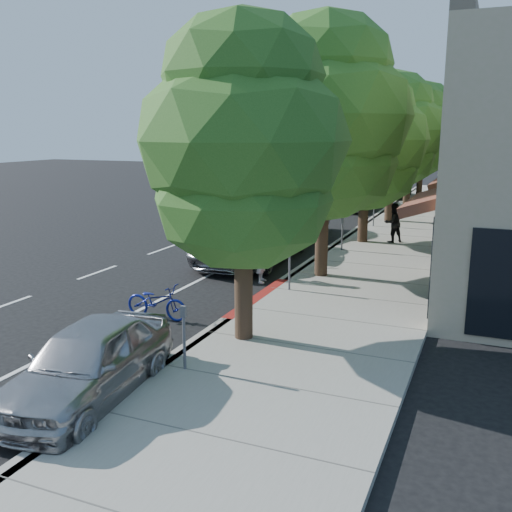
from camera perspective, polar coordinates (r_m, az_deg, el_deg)
The scene contains 18 objects.
ground at distance 14.88m, azimuth -1.27°, elevation -5.66°, with size 120.00×120.00×0.00m, color black.
sidewalk at distance 21.67m, azimuth 13.03°, elevation 0.04°, with size 4.60×56.00×0.15m, color gray.
curb at distance 22.16m, azimuth 7.17°, elevation 0.54°, with size 0.30×56.00×0.15m, color #9E998E.
curb_red_segment at distance 15.73m, azimuth 0.22°, elevation -4.35°, with size 0.32×4.00×0.15m, color maroon.
street_tree_0 at distance 11.94m, azimuth -1.32°, elevation 10.95°, with size 4.46×4.46×7.05m.
street_tree_1 at distance 17.59m, azimuth 6.88°, elevation 13.39°, with size 5.28×5.28×8.10m.
street_tree_2 at distance 23.42m, azimuth 10.97°, elevation 11.15°, with size 4.98×4.98×7.01m.
street_tree_3 at distance 29.31m, azimuth 13.50°, elevation 11.94°, with size 5.09×5.09×7.49m.
street_tree_4 at distance 35.24m, azimuth 15.15°, elevation 11.91°, with size 5.21×5.21×7.54m.
street_tree_5 at distance 41.19m, azimuth 16.35°, elevation 12.26°, with size 5.05×5.05×7.86m.
cyclist at distance 17.58m, azimuth 0.61°, elevation 0.12°, with size 0.63×0.41×1.73m, color silver.
bicycle at distance 14.49m, azimuth -9.89°, elevation -4.50°, with size 0.59×1.70×0.89m, color navy.
silver_suv at distance 20.41m, azimuth -0.64°, elevation 1.77°, with size 2.77×6.00×1.67m, color #99999D.
dark_sedan at distance 25.34m, azimuth 4.17°, elevation 3.79°, with size 1.71×4.91×1.62m, color black.
white_pickup at distance 35.03m, azimuth 9.53°, elevation 6.16°, with size 2.40×5.90×1.71m, color #BDBDBD.
dark_suv_far at distance 40.39m, azimuth 13.83°, elevation 6.79°, with size 2.01×4.99×1.70m, color black.
near_car_a at distance 10.47m, azimuth -16.43°, elevation -10.15°, with size 1.64×4.09×1.39m, color #AAA9AE.
pedestrian at distance 23.81m, azimuth 13.56°, elevation 3.25°, with size 0.77×0.60×1.59m, color black.
Camera 1 is at (5.77, -12.90, 4.64)m, focal length 40.00 mm.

